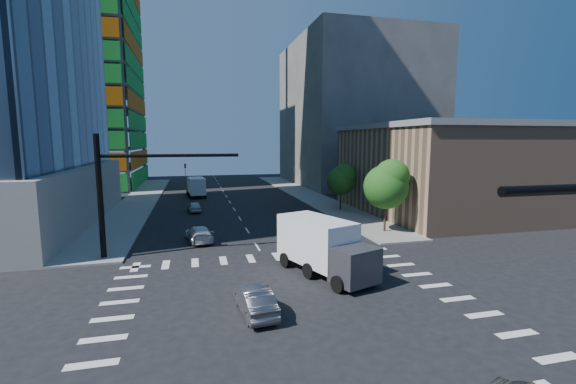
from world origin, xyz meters
name	(u,v)px	position (x,y,z in m)	size (l,w,h in m)	color
ground	(295,308)	(0.00, 0.00, 0.00)	(160.00, 160.00, 0.00)	black
road_markings	(295,308)	(0.00, 0.00, 0.01)	(20.00, 20.00, 0.01)	silver
sidewalk_ne	(306,195)	(12.50, 40.00, 0.07)	(5.00, 60.00, 0.15)	gray
sidewalk_nw	(140,201)	(-12.50, 40.00, 0.07)	(5.00, 60.00, 0.15)	gray
construction_building	(62,52)	(-27.41, 61.93, 24.61)	(25.16, 34.50, 70.60)	slate
commercial_building	(448,169)	(25.00, 22.00, 5.31)	(20.50, 22.50, 10.60)	tan
bg_building_ne	(354,114)	(27.00, 55.00, 14.00)	(24.00, 30.00, 28.00)	#5A5651
signal_mast_nw	(122,184)	(-10.00, 11.50, 5.49)	(10.20, 0.40, 9.00)	black
tree_south	(388,184)	(12.63, 13.90, 4.69)	(4.16, 4.16, 6.82)	#382316
tree_north	(342,179)	(12.93, 25.90, 3.99)	(3.54, 3.52, 5.78)	#382316
car_nb_far	(323,227)	(6.46, 14.24, 0.80)	(2.66, 5.76, 1.60)	black
car_sb_near	(199,234)	(-4.60, 15.03, 0.66)	(1.86, 4.58, 1.33)	silver
car_sb_mid	(194,207)	(-4.92, 29.41, 0.64)	(1.51, 3.74, 1.28)	#B6B8BF
car_sb_cross	(255,300)	(-2.12, -0.03, 0.68)	(1.44, 4.13, 1.36)	#57585C
box_truck_near	(327,252)	(3.25, 4.26, 1.57)	(5.03, 7.36, 3.56)	black
box_truck_far	(196,188)	(-4.59, 42.66, 1.34)	(3.03, 5.98, 3.02)	black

